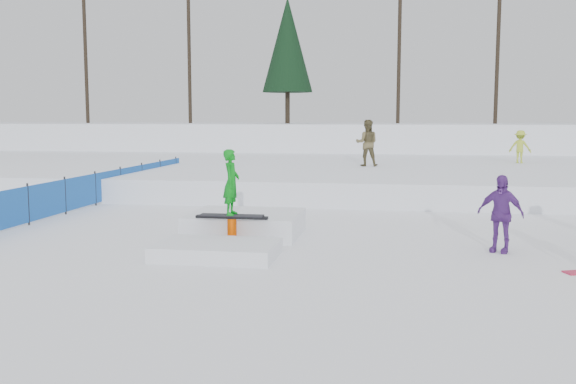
% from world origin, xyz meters
% --- Properties ---
extents(ground, '(120.00, 120.00, 0.00)m').
position_xyz_m(ground, '(0.00, 0.00, 0.00)').
color(ground, white).
extents(snow_berm, '(60.00, 14.00, 2.40)m').
position_xyz_m(snow_berm, '(0.00, 30.00, 1.20)').
color(snow_berm, white).
rests_on(snow_berm, ground).
extents(snow_midrise, '(50.00, 18.00, 0.80)m').
position_xyz_m(snow_midrise, '(0.00, 16.00, 0.40)').
color(snow_midrise, white).
rests_on(snow_midrise, ground).
extents(safety_fence, '(0.05, 16.00, 1.10)m').
position_xyz_m(safety_fence, '(-6.50, 6.60, 0.55)').
color(safety_fence, '#1852AB').
rests_on(safety_fence, ground).
extents(treeline, '(40.24, 4.22, 10.50)m').
position_xyz_m(treeline, '(6.18, 28.28, 7.45)').
color(treeline, black).
rests_on(treeline, snow_berm).
extents(walker_olive, '(0.96, 0.77, 1.90)m').
position_xyz_m(walker_olive, '(1.74, 14.15, 1.75)').
color(walker_olive, brown).
rests_on(walker_olive, snow_midrise).
extents(walker_ygreen, '(1.05, 0.81, 1.43)m').
position_xyz_m(walker_ygreen, '(8.28, 16.99, 1.52)').
color(walker_ygreen, '#ADC330').
rests_on(walker_ygreen, snow_midrise).
extents(spectator_purple, '(1.03, 0.76, 1.62)m').
position_xyz_m(spectator_purple, '(5.09, 1.34, 0.81)').
color(spectator_purple, '#602D8A').
rests_on(spectator_purple, ground).
extents(jib_rail_feature, '(2.60, 4.40, 2.11)m').
position_xyz_m(jib_rail_feature, '(-0.59, 1.64, 0.30)').
color(jib_rail_feature, white).
rests_on(jib_rail_feature, ground).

